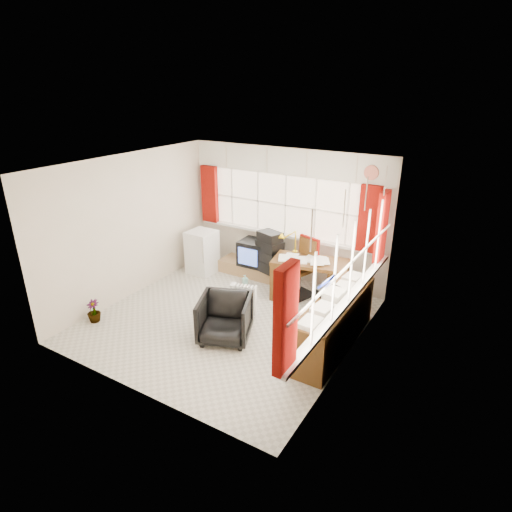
{
  "coord_description": "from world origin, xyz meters",
  "views": [
    {
      "loc": [
        3.5,
        -4.92,
        3.58
      ],
      "look_at": [
        0.21,
        0.55,
        0.97
      ],
      "focal_mm": 30.0,
      "sensor_mm": 36.0,
      "label": 1
    }
  ],
  "objects_px": {
    "office_chair": "(225,319)",
    "radiator": "(245,304)",
    "credenza": "(334,322)",
    "desk": "(310,278)",
    "mini_fridge": "(202,252)",
    "tv_bench": "(254,269)",
    "task_chair": "(305,265)",
    "crt_tv": "(254,253)",
    "desk_lamp": "(296,237)"
  },
  "relations": [
    {
      "from": "office_chair",
      "to": "radiator",
      "type": "relative_size",
      "value": 1.32
    },
    {
      "from": "credenza",
      "to": "radiator",
      "type": "bearing_deg",
      "value": 178.95
    },
    {
      "from": "credenza",
      "to": "desk",
      "type": "bearing_deg",
      "value": 128.23
    },
    {
      "from": "desk",
      "to": "mini_fridge",
      "type": "distance_m",
      "value": 2.33
    },
    {
      "from": "desk",
      "to": "tv_bench",
      "type": "relative_size",
      "value": 0.99
    },
    {
      "from": "task_chair",
      "to": "mini_fridge",
      "type": "height_order",
      "value": "task_chair"
    },
    {
      "from": "credenza",
      "to": "crt_tv",
      "type": "relative_size",
      "value": 3.64
    },
    {
      "from": "crt_tv",
      "to": "mini_fridge",
      "type": "xyz_separation_m",
      "value": [
        -0.99,
        -0.37,
        -0.06
      ]
    },
    {
      "from": "desk_lamp",
      "to": "credenza",
      "type": "distance_m",
      "value": 1.99
    },
    {
      "from": "desk",
      "to": "tv_bench",
      "type": "xyz_separation_m",
      "value": [
        -1.39,
        0.39,
        -0.29
      ]
    },
    {
      "from": "mini_fridge",
      "to": "desk_lamp",
      "type": "bearing_deg",
      "value": 7.59
    },
    {
      "from": "task_chair",
      "to": "tv_bench",
      "type": "relative_size",
      "value": 0.76
    },
    {
      "from": "credenza",
      "to": "office_chair",
      "type": "bearing_deg",
      "value": -155.23
    },
    {
      "from": "crt_tv",
      "to": "mini_fridge",
      "type": "distance_m",
      "value": 1.06
    },
    {
      "from": "mini_fridge",
      "to": "credenza",
      "type": "bearing_deg",
      "value": -18.95
    },
    {
      "from": "desk_lamp",
      "to": "mini_fridge",
      "type": "height_order",
      "value": "desk_lamp"
    },
    {
      "from": "credenza",
      "to": "crt_tv",
      "type": "height_order",
      "value": "credenza"
    },
    {
      "from": "office_chair",
      "to": "radiator",
      "type": "distance_m",
      "value": 0.71
    },
    {
      "from": "credenza",
      "to": "mini_fridge",
      "type": "distance_m",
      "value": 3.41
    },
    {
      "from": "office_chair",
      "to": "crt_tv",
      "type": "xyz_separation_m",
      "value": [
        -0.79,
        2.14,
        0.15
      ]
    },
    {
      "from": "task_chair",
      "to": "tv_bench",
      "type": "xyz_separation_m",
      "value": [
        -1.2,
        0.22,
        -0.44
      ]
    },
    {
      "from": "office_chair",
      "to": "credenza",
      "type": "bearing_deg",
      "value": 2.45
    },
    {
      "from": "office_chair",
      "to": "radiator",
      "type": "xyz_separation_m",
      "value": [
        -0.09,
        0.69,
        -0.11
      ]
    },
    {
      "from": "desk",
      "to": "credenza",
      "type": "bearing_deg",
      "value": -51.77
    },
    {
      "from": "desk",
      "to": "office_chair",
      "type": "relative_size",
      "value": 1.84
    },
    {
      "from": "desk",
      "to": "radiator",
      "type": "relative_size",
      "value": 2.43
    },
    {
      "from": "office_chair",
      "to": "mini_fridge",
      "type": "relative_size",
      "value": 0.87
    },
    {
      "from": "task_chair",
      "to": "radiator",
      "type": "xyz_separation_m",
      "value": [
        -0.45,
        -1.27,
        -0.33
      ]
    },
    {
      "from": "tv_bench",
      "to": "crt_tv",
      "type": "relative_size",
      "value": 2.55
    },
    {
      "from": "credenza",
      "to": "crt_tv",
      "type": "distance_m",
      "value": 2.68
    },
    {
      "from": "desk",
      "to": "credenza",
      "type": "distance_m",
      "value": 1.44
    },
    {
      "from": "tv_bench",
      "to": "radiator",
      "type": "bearing_deg",
      "value": -63.34
    },
    {
      "from": "desk",
      "to": "credenza",
      "type": "relative_size",
      "value": 0.7
    },
    {
      "from": "credenza",
      "to": "tv_bench",
      "type": "height_order",
      "value": "credenza"
    },
    {
      "from": "desk",
      "to": "tv_bench",
      "type": "distance_m",
      "value": 1.47
    },
    {
      "from": "tv_bench",
      "to": "crt_tv",
      "type": "distance_m",
      "value": 0.37
    },
    {
      "from": "desk",
      "to": "tv_bench",
      "type": "height_order",
      "value": "desk"
    },
    {
      "from": "tv_bench",
      "to": "desk_lamp",
      "type": "bearing_deg",
      "value": -9.11
    },
    {
      "from": "office_chair",
      "to": "tv_bench",
      "type": "xyz_separation_m",
      "value": [
        -0.84,
        2.19,
        -0.22
      ]
    },
    {
      "from": "tv_bench",
      "to": "mini_fridge",
      "type": "height_order",
      "value": "mini_fridge"
    },
    {
      "from": "office_chair",
      "to": "tv_bench",
      "type": "relative_size",
      "value": 0.54
    },
    {
      "from": "task_chair",
      "to": "office_chair",
      "type": "xyz_separation_m",
      "value": [
        -0.36,
        -1.97,
        -0.22
      ]
    },
    {
      "from": "tv_bench",
      "to": "task_chair",
      "type": "bearing_deg",
      "value": -10.34
    },
    {
      "from": "radiator",
      "to": "task_chair",
      "type": "bearing_deg",
      "value": 70.57
    },
    {
      "from": "office_chair",
      "to": "credenza",
      "type": "xyz_separation_m",
      "value": [
        1.44,
        0.67,
        0.05
      ]
    },
    {
      "from": "radiator",
      "to": "mini_fridge",
      "type": "xyz_separation_m",
      "value": [
        -1.7,
        1.08,
        0.2
      ]
    },
    {
      "from": "desk_lamp",
      "to": "crt_tv",
      "type": "bearing_deg",
      "value": 173.26
    },
    {
      "from": "radiator",
      "to": "crt_tv",
      "type": "bearing_deg",
      "value": 116.04
    },
    {
      "from": "office_chair",
      "to": "tv_bench",
      "type": "bearing_deg",
      "value": 88.61
    },
    {
      "from": "task_chair",
      "to": "crt_tv",
      "type": "xyz_separation_m",
      "value": [
        -1.16,
        0.17,
        -0.07
      ]
    }
  ]
}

